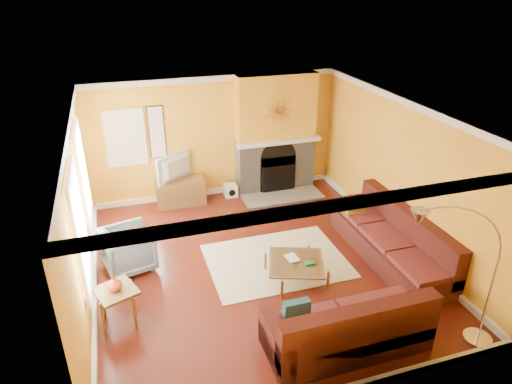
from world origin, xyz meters
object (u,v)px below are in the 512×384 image
object	(u,v)px
arc_lamp	(455,282)
media_console	(181,192)
armchair	(128,250)
coffee_table	(296,270)
sectional_sofa	(339,259)
side_table	(118,306)

from	to	relation	value
arc_lamp	media_console	bearing A→B (deg)	115.91
armchair	coffee_table	bearing A→B (deg)	-127.98
armchair	arc_lamp	xyz separation A→B (m)	(3.88, -3.26, 0.76)
sectional_sofa	coffee_table	xyz separation A→B (m)	(-0.62, 0.28, -0.28)
media_console	arc_lamp	world-z (taller)	arc_lamp
coffee_table	armchair	xyz separation A→B (m)	(-2.62, 1.17, 0.20)
media_console	arc_lamp	distance (m)	6.08
armchair	side_table	world-z (taller)	armchair
media_console	sectional_sofa	bearing A→B (deg)	-61.17
media_console	side_table	xyz separation A→B (m)	(-1.48, -3.52, 0.00)
coffee_table	arc_lamp	world-z (taller)	arc_lamp
media_console	armchair	world-z (taller)	armchair
coffee_table	media_console	size ratio (longest dim) A/B	0.85
armchair	arc_lamp	distance (m)	5.12
sectional_sofa	arc_lamp	bearing A→B (deg)	-70.37
armchair	side_table	bearing A→B (deg)	156.48
armchair	arc_lamp	bearing A→B (deg)	-143.91
sectional_sofa	media_console	world-z (taller)	sectional_sofa
media_console	side_table	world-z (taller)	side_table
armchair	arc_lamp	world-z (taller)	arc_lamp
side_table	armchair	bearing A→B (deg)	80.36
arc_lamp	coffee_table	bearing A→B (deg)	121.17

